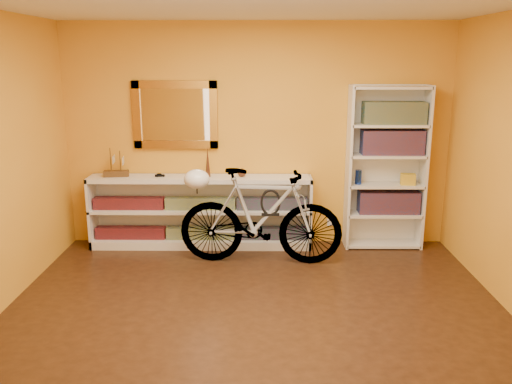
{
  "coord_description": "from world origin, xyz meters",
  "views": [
    {
      "loc": [
        0.05,
        -4.19,
        2.19
      ],
      "look_at": [
        0.0,
        0.7,
        0.95
      ],
      "focal_mm": 37.22,
      "sensor_mm": 36.0,
      "label": 1
    }
  ],
  "objects_px": {
    "console_unit": "(201,212)",
    "bookcase": "(386,168)",
    "bicycle": "(261,216)",
    "helmet": "(197,179)"
  },
  "relations": [
    {
      "from": "console_unit",
      "to": "bookcase",
      "type": "height_order",
      "value": "bookcase"
    },
    {
      "from": "console_unit",
      "to": "bicycle",
      "type": "bearing_deg",
      "value": -36.53
    },
    {
      "from": "console_unit",
      "to": "bookcase",
      "type": "relative_size",
      "value": 1.37
    },
    {
      "from": "console_unit",
      "to": "helmet",
      "type": "relative_size",
      "value": 9.37
    },
    {
      "from": "bicycle",
      "to": "helmet",
      "type": "relative_size",
      "value": 6.48
    },
    {
      "from": "console_unit",
      "to": "bookcase",
      "type": "xyz_separation_m",
      "value": [
        2.16,
        0.03,
        0.52
      ]
    },
    {
      "from": "bookcase",
      "to": "helmet",
      "type": "height_order",
      "value": "bookcase"
    },
    {
      "from": "console_unit",
      "to": "helmet",
      "type": "distance_m",
      "value": 0.7
    },
    {
      "from": "bicycle",
      "to": "helmet",
      "type": "height_order",
      "value": "bicycle"
    },
    {
      "from": "helmet",
      "to": "bicycle",
      "type": "bearing_deg",
      "value": -3.8
    }
  ]
}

